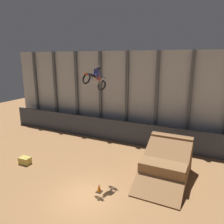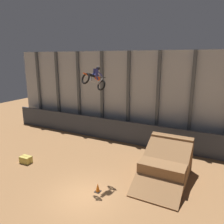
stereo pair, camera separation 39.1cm
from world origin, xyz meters
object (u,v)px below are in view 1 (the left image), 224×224
traffic_cone_near_ramp (99,188)px  hay_bale_trackside (25,161)px  dirt_ramp (167,163)px  rider_bike_solo (95,79)px

traffic_cone_near_ramp → hay_bale_trackside: (-7.24, 0.73, -0.00)m
dirt_ramp → rider_bike_solo: bearing=-153.1°
dirt_ramp → traffic_cone_near_ramp: (-3.39, -3.93, -0.65)m
dirt_ramp → rider_bike_solo: 7.90m
traffic_cone_near_ramp → rider_bike_solo: bearing=123.6°
traffic_cone_near_ramp → dirt_ramp: bearing=49.2°
dirt_ramp → hay_bale_trackside: size_ratio=5.74×
dirt_ramp → rider_bike_solo: size_ratio=2.88×
hay_bale_trackside → rider_bike_solo: bearing=8.6°
rider_bike_solo → hay_bale_trackside: bearing=-152.5°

